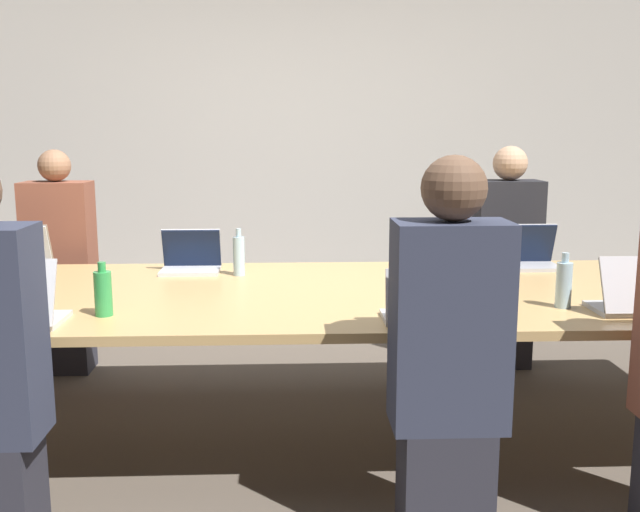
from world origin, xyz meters
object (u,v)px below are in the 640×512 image
at_px(bottle_near_right, 564,284).
at_px(laptop_far_midleft, 191,259).
at_px(person_near_midright, 448,361).
at_px(stapler, 404,291).
at_px(laptop_near_right, 638,297).
at_px(person_far_right, 506,261).
at_px(bottle_near_midright, 477,292).
at_px(bottle_far_midleft, 239,255).
at_px(laptop_far_right, 529,255).
at_px(bottle_near_left, 103,293).
at_px(person_far_left, 61,266).
at_px(laptop_near_left, 16,307).
at_px(laptop_near_midright, 423,306).
at_px(laptop_far_left, 16,257).
at_px(cup_far_right, 482,259).

bearing_deg(bottle_near_right, laptop_far_midleft, 153.06).
relative_size(person_near_midright, stapler, 9.16).
distance_m(laptop_near_right, person_far_right, 1.52).
bearing_deg(laptop_near_right, bottle_near_midright, -0.56).
bearing_deg(bottle_far_midleft, laptop_far_right, 5.82).
xyz_separation_m(bottle_near_right, bottle_far_midleft, (-1.45, 0.75, 0.00)).
bearing_deg(bottle_near_midright, person_far_right, 68.82).
xyz_separation_m(bottle_near_left, person_far_right, (2.12, 1.45, -0.15)).
distance_m(laptop_near_right, laptop_far_right, 1.03).
relative_size(bottle_near_right, stapler, 1.56).
relative_size(bottle_near_right, bottle_near_midright, 1.08).
relative_size(person_far_left, person_far_right, 0.99).
xyz_separation_m(person_far_left, laptop_far_right, (2.74, -0.49, 0.14)).
xyz_separation_m(bottle_near_midright, stapler, (-0.25, 0.34, -0.07)).
bearing_deg(person_far_right, laptop_near_left, -146.57).
bearing_deg(laptop_near_left, person_far_left, -78.17).
xyz_separation_m(bottle_near_midright, laptop_far_right, (0.56, 1.02, -0.03)).
xyz_separation_m(laptop_near_midright, laptop_near_left, (-1.60, 0.02, 0.01)).
xyz_separation_m(bottle_near_right, person_near_midright, (-0.62, -0.56, -0.15)).
bearing_deg(laptop_far_left, laptop_near_left, -69.53).
xyz_separation_m(person_near_midright, laptop_far_right, (0.78, 1.48, 0.11)).
relative_size(laptop_far_left, bottle_near_left, 1.57).
bearing_deg(laptop_far_right, laptop_far_left, 179.31).
xyz_separation_m(laptop_near_midright, bottle_far_midleft, (-0.80, 0.97, 0.04)).
height_order(bottle_near_right, laptop_far_left, laptop_far_left).
bearing_deg(person_far_left, laptop_near_midright, -39.96).
xyz_separation_m(laptop_far_right, person_far_right, (0.02, 0.49, -0.13)).
height_order(bottle_far_midleft, laptop_far_right, bottle_far_midleft).
distance_m(bottle_near_midright, person_far_right, 1.62).
height_order(laptop_near_right, laptop_far_left, laptop_far_left).
xyz_separation_m(bottle_near_midright, person_far_right, (0.58, 1.50, -0.15)).
height_order(bottle_near_right, cup_far_right, bottle_near_right).
height_order(laptop_near_midright, bottle_far_midleft, bottle_far_midleft).
height_order(laptop_far_left, person_far_right, person_far_right).
bearing_deg(cup_far_right, person_far_left, 168.86).
bearing_deg(person_far_left, person_far_right, -0.11).
bearing_deg(bottle_far_midleft, bottle_near_right, -27.49).
bearing_deg(bottle_near_midright, cup_far_right, 73.73).
distance_m(laptop_far_right, person_far_right, 0.50).
distance_m(person_far_left, cup_far_right, 2.53).
distance_m(bottle_near_right, laptop_near_midright, 0.68).
bearing_deg(stapler, bottle_near_midright, -48.04).
bearing_deg(laptop_near_left, person_near_midright, 167.41).
xyz_separation_m(laptop_near_midright, bottle_near_midright, (0.24, 0.11, 0.03)).
relative_size(laptop_far_left, laptop_far_right, 1.13).
distance_m(laptop_near_midright, bottle_far_midleft, 1.26).
height_order(laptop_near_midright, bottle_near_midright, laptop_near_midright).
xyz_separation_m(laptop_near_right, bottle_far_midleft, (-1.72, 0.86, 0.04)).
relative_size(person_far_left, bottle_near_left, 6.11).
bearing_deg(person_near_midright, cup_far_right, -109.18).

